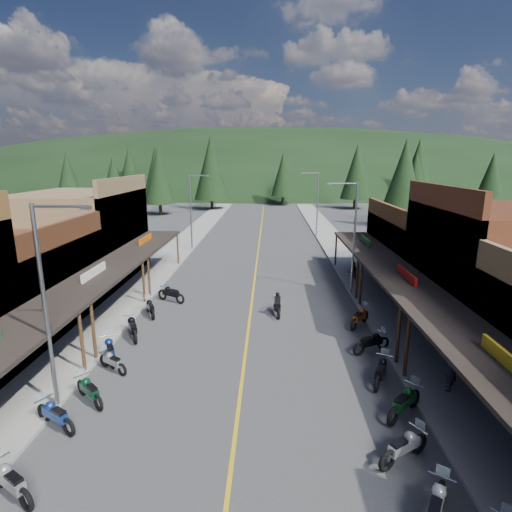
# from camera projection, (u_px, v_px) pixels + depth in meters

# --- Properties ---
(ground) EXTENTS (220.00, 220.00, 0.00)m
(ground) POSITION_uv_depth(u_px,v_px,m) (247.00, 342.00, 21.27)
(ground) COLOR #38383A
(ground) RESTS_ON ground
(centerline) EXTENTS (0.15, 90.00, 0.01)m
(centerline) POSITION_uv_depth(u_px,v_px,m) (258.00, 255.00, 40.70)
(centerline) COLOR gold
(centerline) RESTS_ON ground
(sidewalk_west) EXTENTS (3.40, 94.00, 0.15)m
(sidewalk_west) POSITION_uv_depth(u_px,v_px,m) (173.00, 254.00, 40.96)
(sidewalk_west) COLOR gray
(sidewalk_west) RESTS_ON ground
(sidewalk_east) EXTENTS (3.40, 94.00, 0.15)m
(sidewalk_east) POSITION_uv_depth(u_px,v_px,m) (343.00, 255.00, 40.41)
(sidewalk_east) COLOR gray
(sidewalk_east) RESTS_ON ground
(shop_west_2) EXTENTS (10.90, 9.00, 6.20)m
(shop_west_2) POSITION_uv_depth(u_px,v_px,m) (8.00, 285.00, 22.77)
(shop_west_2) COLOR #3F2111
(shop_west_2) RESTS_ON ground
(shop_west_3) EXTENTS (10.90, 10.20, 8.20)m
(shop_west_3) POSITION_uv_depth(u_px,v_px,m) (82.00, 236.00, 31.87)
(shop_west_3) COLOR brown
(shop_west_3) RESTS_ON ground
(shop_east_2) EXTENTS (10.90, 9.00, 8.20)m
(shop_east_2) POSITION_uv_depth(u_px,v_px,m) (501.00, 272.00, 21.65)
(shop_east_2) COLOR #562B19
(shop_east_2) RESTS_ON ground
(shop_east_3) EXTENTS (10.90, 10.20, 6.20)m
(shop_east_3) POSITION_uv_depth(u_px,v_px,m) (430.00, 251.00, 31.21)
(shop_east_3) COLOR #4C2D16
(shop_east_3) RESTS_ON ground
(streetlight_0) EXTENTS (2.16, 0.18, 8.00)m
(streetlight_0) POSITION_uv_depth(u_px,v_px,m) (48.00, 300.00, 14.62)
(streetlight_0) COLOR gray
(streetlight_0) RESTS_ON ground
(streetlight_1) EXTENTS (2.16, 0.18, 8.00)m
(streetlight_1) POSITION_uv_depth(u_px,v_px,m) (192.00, 209.00, 41.82)
(streetlight_1) COLOR gray
(streetlight_1) RESTS_ON ground
(streetlight_2) EXTENTS (2.16, 0.18, 8.00)m
(streetlight_2) POSITION_uv_depth(u_px,v_px,m) (352.00, 234.00, 27.77)
(streetlight_2) COLOR gray
(streetlight_2) RESTS_ON ground
(streetlight_3) EXTENTS (2.16, 0.18, 8.00)m
(streetlight_3) POSITION_uv_depth(u_px,v_px,m) (316.00, 201.00, 49.15)
(streetlight_3) COLOR gray
(streetlight_3) RESTS_ON ground
(ridge_hill) EXTENTS (310.00, 140.00, 60.00)m
(ridge_hill) POSITION_uv_depth(u_px,v_px,m) (266.00, 185.00, 152.42)
(ridge_hill) COLOR black
(ridge_hill) RESTS_ON ground
(pine_0) EXTENTS (5.04, 5.04, 11.00)m
(pine_0) POSITION_uv_depth(u_px,v_px,m) (68.00, 175.00, 81.27)
(pine_0) COLOR black
(pine_0) RESTS_ON ground
(pine_1) EXTENTS (5.88, 5.88, 12.50)m
(pine_1) POSITION_uv_depth(u_px,v_px,m) (156.00, 170.00, 88.35)
(pine_1) COLOR black
(pine_1) RESTS_ON ground
(pine_2) EXTENTS (6.72, 6.72, 14.00)m
(pine_2) POSITION_uv_depth(u_px,v_px,m) (211.00, 168.00, 76.06)
(pine_2) COLOR black
(pine_2) RESTS_ON ground
(pine_3) EXTENTS (5.04, 5.04, 11.00)m
(pine_3) POSITION_uv_depth(u_px,v_px,m) (283.00, 174.00, 83.74)
(pine_3) COLOR black
(pine_3) RESTS_ON ground
(pine_4) EXTENTS (5.88, 5.88, 12.50)m
(pine_4) POSITION_uv_depth(u_px,v_px,m) (356.00, 172.00, 77.28)
(pine_4) COLOR black
(pine_4) RESTS_ON ground
(pine_5) EXTENTS (6.72, 6.72, 14.00)m
(pine_5) POSITION_uv_depth(u_px,v_px,m) (418.00, 167.00, 88.25)
(pine_5) COLOR black
(pine_5) RESTS_ON ground
(pine_6) EXTENTS (5.04, 5.04, 11.00)m
(pine_6) POSITION_uv_depth(u_px,v_px,m) (492.00, 175.00, 80.45)
(pine_6) COLOR black
(pine_6) RESTS_ON ground
(pine_7) EXTENTS (5.88, 5.88, 12.50)m
(pine_7) POSITION_uv_depth(u_px,v_px,m) (130.00, 169.00, 94.43)
(pine_7) COLOR black
(pine_7) RESTS_ON ground
(pine_8) EXTENTS (4.48, 4.48, 10.00)m
(pine_8) POSITION_uv_depth(u_px,v_px,m) (114.00, 184.00, 59.44)
(pine_8) COLOR black
(pine_8) RESTS_ON ground
(pine_9) EXTENTS (4.93, 4.93, 10.80)m
(pine_9) POSITION_uv_depth(u_px,v_px,m) (415.00, 180.00, 62.72)
(pine_9) COLOR black
(pine_9) RESTS_ON ground
(pine_10) EXTENTS (5.38, 5.38, 11.60)m
(pine_10) POSITION_uv_depth(u_px,v_px,m) (159.00, 176.00, 68.83)
(pine_10) COLOR black
(pine_10) RESTS_ON ground
(pine_11) EXTENTS (5.82, 5.82, 12.40)m
(pine_11) POSITION_uv_depth(u_px,v_px,m) (404.00, 176.00, 55.86)
(pine_11) COLOR black
(pine_11) RESTS_ON ground
(bike_west_3) EXTENTS (2.23, 1.73, 1.24)m
(bike_west_3) POSITION_uv_depth(u_px,v_px,m) (10.00, 480.00, 11.31)
(bike_west_3) COLOR gray
(bike_west_3) RESTS_ON ground
(bike_west_4) EXTENTS (2.21, 1.71, 1.23)m
(bike_west_4) POSITION_uv_depth(u_px,v_px,m) (55.00, 414.00, 14.28)
(bike_west_4) COLOR navy
(bike_west_4) RESTS_ON ground
(bike_west_5) EXTENTS (2.03, 1.93, 1.20)m
(bike_west_5) POSITION_uv_depth(u_px,v_px,m) (89.00, 389.00, 15.82)
(bike_west_5) COLOR #0B3A20
(bike_west_5) RESTS_ON ground
(bike_west_6) EXTENTS (1.91, 1.57, 1.07)m
(bike_west_6) POSITION_uv_depth(u_px,v_px,m) (112.00, 361.00, 18.20)
(bike_west_6) COLOR gray
(bike_west_6) RESTS_ON ground
(bike_west_7) EXTENTS (1.71, 2.33, 1.28)m
(bike_west_7) POSITION_uv_depth(u_px,v_px,m) (110.00, 349.00, 19.12)
(bike_west_7) COLOR navy
(bike_west_7) RESTS_ON ground
(bike_west_8) EXTENTS (1.75, 2.44, 1.34)m
(bike_west_8) POSITION_uv_depth(u_px,v_px,m) (132.00, 326.00, 21.62)
(bike_west_8) COLOR black
(bike_west_8) RESTS_ON ground
(bike_west_9) EXTENTS (1.57, 2.15, 1.18)m
(bike_west_9) POSITION_uv_depth(u_px,v_px,m) (150.00, 307.00, 24.71)
(bike_west_9) COLOR black
(bike_west_9) RESTS_ON ground
(bike_west_10) EXTENTS (2.33, 1.75, 1.29)m
(bike_west_10) POSITION_uv_depth(u_px,v_px,m) (171.00, 293.00, 27.16)
(bike_west_10) COLOR black
(bike_west_10) RESTS_ON ground
(bike_east_3) EXTENTS (1.76, 2.26, 1.26)m
(bike_east_3) POSITION_uv_depth(u_px,v_px,m) (436.00, 505.00, 10.49)
(bike_east_3) COLOR #AEAFB4
(bike_east_3) RESTS_ON ground
(bike_east_4) EXTENTS (2.18, 1.75, 1.22)m
(bike_east_4) POSITION_uv_depth(u_px,v_px,m) (404.00, 445.00, 12.70)
(bike_east_4) COLOR gray
(bike_east_4) RESTS_ON ground
(bike_east_5) EXTENTS (2.18, 2.17, 1.32)m
(bike_east_5) POSITION_uv_depth(u_px,v_px,m) (405.00, 401.00, 14.96)
(bike_east_5) COLOR #0D4417
(bike_east_5) RESTS_ON ground
(bike_east_6) EXTENTS (1.62, 2.31, 1.26)m
(bike_east_6) POSITION_uv_depth(u_px,v_px,m) (381.00, 370.00, 17.24)
(bike_east_6) COLOR black
(bike_east_6) RESTS_ON ground
(bike_east_7) EXTENTS (2.25, 1.58, 1.23)m
(bike_east_7) POSITION_uv_depth(u_px,v_px,m) (372.00, 341.00, 19.97)
(bike_east_7) COLOR black
(bike_east_7) RESTS_ON ground
(bike_east_8) EXTENTS (1.91, 2.22, 1.27)m
(bike_east_8) POSITION_uv_depth(u_px,v_px,m) (360.00, 316.00, 23.13)
(bike_east_8) COLOR #B74B0D
(bike_east_8) RESTS_ON ground
(rider_on_bike) EXTENTS (0.88, 2.10, 1.56)m
(rider_on_bike) POSITION_uv_depth(u_px,v_px,m) (277.00, 305.00, 24.87)
(rider_on_bike) COLOR black
(rider_on_bike) RESTS_ON ground
(pedestrian_east_a) EXTENTS (0.67, 0.79, 1.83)m
(pedestrian_east_a) POSITION_uv_depth(u_px,v_px,m) (451.00, 370.00, 16.38)
(pedestrian_east_a) COLOR #231F2E
(pedestrian_east_a) RESTS_ON sidewalk_east
(pedestrian_east_b) EXTENTS (0.94, 0.68, 1.73)m
(pedestrian_east_b) POSITION_uv_depth(u_px,v_px,m) (352.00, 272.00, 30.72)
(pedestrian_east_b) COLOR brown
(pedestrian_east_b) RESTS_ON sidewalk_east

